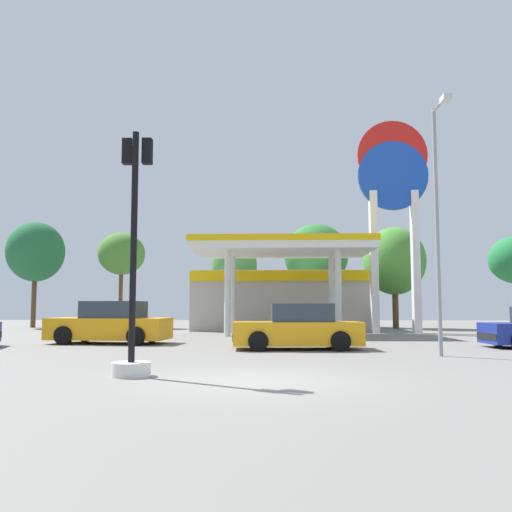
% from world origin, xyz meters
% --- Properties ---
extents(ground_plane, '(90.00, 90.00, 0.00)m').
position_xyz_m(ground_plane, '(0.00, 0.00, 0.00)').
color(ground_plane, slate).
rests_on(ground_plane, ground).
extents(gas_station, '(10.61, 11.71, 4.83)m').
position_xyz_m(gas_station, '(0.76, 22.10, 2.15)').
color(gas_station, '#ADA89E').
rests_on(gas_station, ground).
extents(station_pole_sign, '(3.89, 0.56, 11.82)m').
position_xyz_m(station_pole_sign, '(6.97, 19.01, 7.48)').
color(station_pole_sign, white).
rests_on(station_pole_sign, ground).
extents(car_1, '(4.45, 2.20, 1.56)m').
position_xyz_m(car_1, '(1.17, 7.77, 0.70)').
color(car_1, black).
rests_on(car_1, ground).
extents(car_3, '(4.79, 2.45, 1.66)m').
position_xyz_m(car_3, '(-6.10, 10.36, 0.75)').
color(car_3, black).
rests_on(car_3, ground).
extents(traffic_signal_1, '(0.82, 0.82, 5.27)m').
position_xyz_m(traffic_signal_1, '(-2.62, 0.54, 1.75)').
color(traffic_signal_1, silver).
rests_on(traffic_signal_1, ground).
extents(tree_0, '(3.87, 3.87, 7.24)m').
position_xyz_m(tree_0, '(-16.08, 25.54, 5.16)').
color(tree_0, brown).
rests_on(tree_0, ground).
extents(tree_1, '(3.16, 3.16, 6.43)m').
position_xyz_m(tree_1, '(-10.07, 25.40, 4.97)').
color(tree_1, brown).
rests_on(tree_1, ground).
extents(tree_2, '(3.03, 3.03, 5.78)m').
position_xyz_m(tree_2, '(-2.35, 25.12, 4.18)').
color(tree_2, brown).
rests_on(tree_2, ground).
extents(tree_3, '(4.58, 4.58, 7.32)m').
position_xyz_m(tree_3, '(3.30, 27.80, 5.08)').
color(tree_3, brown).
rests_on(tree_3, ground).
extents(tree_4, '(4.08, 4.08, 6.67)m').
position_xyz_m(tree_4, '(8.27, 25.10, 4.41)').
color(tree_4, brown).
rests_on(tree_4, ground).
extents(corner_streetlamp, '(0.24, 1.48, 7.51)m').
position_xyz_m(corner_streetlamp, '(5.29, 5.17, 4.47)').
color(corner_streetlamp, gray).
rests_on(corner_streetlamp, ground).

